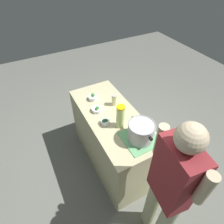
% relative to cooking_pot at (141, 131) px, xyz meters
% --- Properties ---
extents(ground_plane, '(8.00, 8.00, 0.00)m').
position_rel_cooking_pot_xyz_m(ground_plane, '(-0.46, -0.09, -1.03)').
color(ground_plane, slate).
extents(counter_slab, '(1.39, 0.61, 0.91)m').
position_rel_cooking_pot_xyz_m(counter_slab, '(-0.46, -0.09, -0.57)').
color(counter_slab, '#B8B187').
rests_on(counter_slab, ground_plane).
extents(dish_cloth, '(0.36, 0.36, 0.01)m').
position_rel_cooking_pot_xyz_m(dish_cloth, '(0.00, 0.00, -0.11)').
color(dish_cloth, '#67AE73').
rests_on(dish_cloth, counter_slab).
extents(cooking_pot, '(0.34, 0.28, 0.21)m').
position_rel_cooking_pot_xyz_m(cooking_pot, '(0.00, 0.00, 0.00)').
color(cooking_pot, '#B7B7BC').
rests_on(cooking_pot, dish_cloth).
extents(lemonade_pitcher, '(0.09, 0.09, 0.28)m').
position_rel_cooking_pot_xyz_m(lemonade_pitcher, '(-0.26, -0.09, 0.03)').
color(lemonade_pitcher, '#DFEF90').
rests_on(lemonade_pitcher, counter_slab).
extents(mason_jar, '(0.07, 0.07, 0.15)m').
position_rel_cooking_pot_xyz_m(mason_jar, '(-0.62, 0.03, -0.04)').
color(mason_jar, beige).
rests_on(mason_jar, counter_slab).
extents(broccoli_bowl_front, '(0.12, 0.12, 0.08)m').
position_rel_cooking_pot_xyz_m(broccoli_bowl_front, '(-0.84, -0.17, -0.08)').
color(broccoli_bowl_front, silver).
rests_on(broccoli_bowl_front, counter_slab).
extents(broccoli_bowl_center, '(0.10, 0.10, 0.08)m').
position_rel_cooking_pot_xyz_m(broccoli_bowl_center, '(-0.37, -0.23, -0.08)').
color(broccoli_bowl_center, silver).
rests_on(broccoli_bowl_center, counter_slab).
extents(broccoli_bowl_back, '(0.13, 0.13, 0.07)m').
position_rel_cooking_pot_xyz_m(broccoli_bowl_back, '(-0.61, -0.22, -0.09)').
color(broccoli_bowl_back, silver).
rests_on(broccoli_bowl_back, counter_slab).
extents(person_cook, '(0.50, 0.24, 1.70)m').
position_rel_cooking_pot_xyz_m(person_cook, '(0.58, -0.11, -0.09)').
color(person_cook, '#AAAB84').
rests_on(person_cook, ground_plane).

